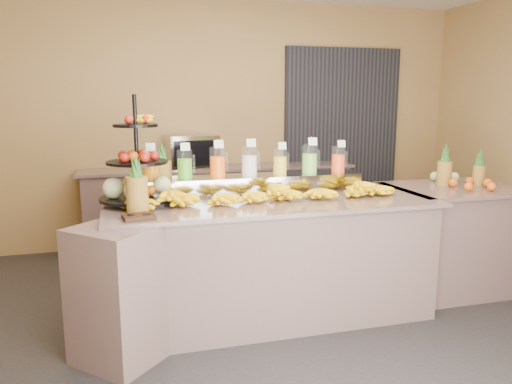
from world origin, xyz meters
name	(u,v)px	position (x,y,z in m)	size (l,w,h in m)	color
ground	(282,330)	(0.00, 0.00, 0.00)	(6.00, 6.00, 0.00)	black
room_envelope	(276,76)	(0.19, 0.79, 1.88)	(6.04, 5.02, 2.82)	olive
buffet_counter	(258,260)	(-0.12, 0.26, 0.47)	(2.75, 1.25, 0.93)	gray
right_counter	(449,238)	(1.70, 0.40, 0.47)	(1.08, 0.88, 0.93)	gray
back_ledge	(220,206)	(0.00, 2.25, 0.47)	(3.10, 0.55, 0.93)	gray
pitcher_tray	(249,185)	(-0.10, 0.58, 1.01)	(1.85, 0.30, 0.15)	gray
juice_pitcher_orange_a	(151,167)	(-0.88, 0.58, 1.18)	(0.12, 0.13, 0.30)	silver
juice_pitcher_green	(185,166)	(-0.62, 0.58, 1.18)	(0.12, 0.12, 0.29)	silver
juice_pitcher_orange_b	(218,164)	(-0.36, 0.58, 1.18)	(0.13, 0.13, 0.31)	silver
juice_pitcher_milk	(249,163)	(-0.10, 0.58, 1.19)	(0.13, 0.13, 0.31)	silver
juice_pitcher_lemon	(280,163)	(0.16, 0.58, 1.17)	(0.11, 0.12, 0.28)	silver
juice_pitcher_lime	(310,160)	(0.42, 0.58, 1.18)	(0.13, 0.13, 0.31)	silver
juice_pitcher_orange_c	(338,161)	(0.68, 0.58, 1.18)	(0.12, 0.12, 0.28)	silver
banana_heap	(268,192)	(-0.03, 0.28, 1.00)	(2.08, 0.19, 0.17)	#E8B70B
fruit_stand	(143,176)	(-0.95, 0.42, 1.13)	(0.59, 0.59, 0.79)	black
condiment_caddy	(139,217)	(-1.01, -0.07, 0.94)	(0.20, 0.15, 0.03)	black
pineapple_left_a	(137,191)	(-1.00, 0.11, 1.08)	(0.15, 0.15, 0.41)	brown
pineapple_left_b	(163,175)	(-0.78, 0.72, 1.09)	(0.15, 0.15, 0.43)	brown
right_fruit_pile	(466,179)	(1.81, 0.37, 1.00)	(0.40, 0.39, 0.21)	brown
oven_warmer	(192,151)	(-0.32, 2.25, 1.11)	(0.55, 0.38, 0.37)	gray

